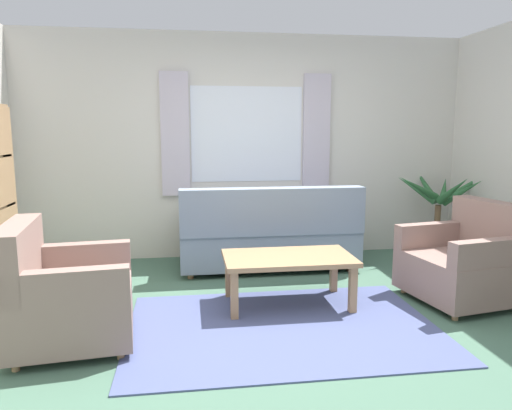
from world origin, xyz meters
The scene contains 9 objects.
ground_plane centered at (0.00, 0.00, 0.00)m, with size 6.24×6.24×0.00m, color #476B56.
wall_back centered at (0.00, 2.26, 1.30)m, with size 5.32×0.12×2.60m, color silver.
window_with_curtains centered at (0.00, 2.18, 1.45)m, with size 1.98×0.07×1.40m.
area_rug centered at (0.00, 0.00, 0.01)m, with size 2.34×1.62×0.01m, color #4C5684.
couch centered at (0.16, 1.58, 0.37)m, with size 1.90×0.82×0.92m.
armchair_left centered at (-1.59, -0.04, 0.35)m, with size 0.91×0.92×0.88m.
armchair_right centered at (1.72, 0.36, 0.35)m, with size 0.95×0.97×0.88m.
coffee_table centered at (0.14, 0.47, 0.38)m, with size 1.10×0.64×0.44m.
potted_plant centered at (2.24, 1.79, 0.48)m, with size 1.27×1.24×1.10m.
Camera 1 is at (-0.70, -3.40, 1.51)m, focal length 33.46 mm.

